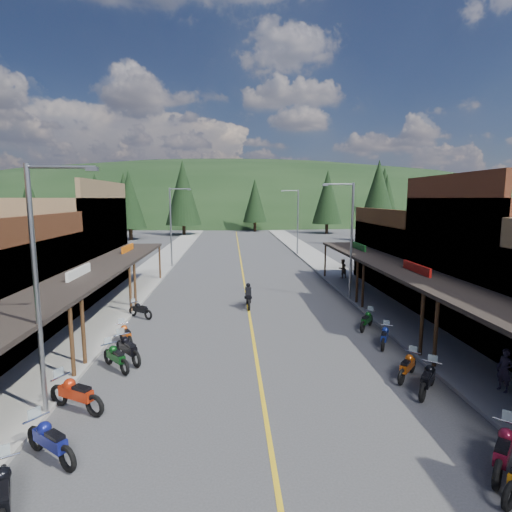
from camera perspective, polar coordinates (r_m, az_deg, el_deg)
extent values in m
plane|color=#38383A|center=(19.77, -0.28, -12.42)|extent=(220.00, 220.00, 0.00)
cube|color=gold|center=(39.11, -1.98, -2.02)|extent=(0.15, 90.00, 0.01)
cube|color=gray|center=(39.82, -14.60, -2.00)|extent=(3.40, 94.00, 0.15)
cube|color=gray|center=(40.28, 10.50, -1.75)|extent=(3.40, 94.00, 0.15)
cylinder|color=#472D19|center=(17.16, -24.82, -11.15)|extent=(0.16, 0.16, 3.00)
cube|color=#3F2111|center=(22.46, -27.43, -2.63)|extent=(0.30, 9.00, 6.20)
cube|color=black|center=(21.93, -23.94, -2.92)|extent=(3.20, 9.00, 0.18)
cylinder|color=#472D19|center=(18.23, -23.45, -9.94)|extent=(0.16, 0.16, 3.00)
cylinder|color=#472D19|center=(25.43, -17.52, -4.58)|extent=(0.16, 0.16, 3.00)
cube|color=silver|center=(21.89, -23.97, -2.41)|extent=(0.12, 3.00, 0.70)
cube|color=brown|center=(32.64, -26.92, 1.24)|extent=(8.00, 10.20, 7.00)
cube|color=brown|center=(31.25, -20.50, 2.45)|extent=(0.30, 10.20, 8.20)
cube|color=black|center=(30.99, -17.83, 0.48)|extent=(3.20, 10.20, 0.18)
cylinder|color=#472D19|center=(26.57, -16.91, -4.01)|extent=(0.16, 0.16, 3.00)
cylinder|color=#472D19|center=(35.24, -13.58, -0.92)|extent=(0.16, 0.16, 3.00)
cube|color=#CC590C|center=(30.96, -17.84, 0.84)|extent=(0.12, 3.00, 0.70)
cylinder|color=#472D19|center=(18.03, 24.29, -10.18)|extent=(0.16, 0.16, 3.00)
cube|color=#562B19|center=(23.25, 25.28, 0.35)|extent=(0.30, 9.00, 8.20)
cube|color=black|center=(22.75, 21.90, -2.42)|extent=(3.20, 9.00, 0.18)
cylinder|color=#472D19|center=(19.05, 22.60, -9.11)|extent=(0.16, 0.16, 3.00)
cylinder|color=#472D19|center=(26.03, 15.05, -4.19)|extent=(0.16, 0.16, 3.00)
cube|color=#B2140F|center=(22.72, 21.93, -1.92)|extent=(0.12, 3.00, 0.70)
cube|color=#4C2D16|center=(33.66, 23.03, -0.05)|extent=(8.00, 10.20, 5.00)
cube|color=#4C2D16|center=(32.04, 16.93, 0.94)|extent=(0.30, 10.20, 6.20)
cube|color=black|center=(31.58, 14.45, 0.75)|extent=(3.20, 10.20, 0.18)
cylinder|color=#472D19|center=(27.14, 14.24, -3.65)|extent=(0.16, 0.16, 3.00)
cylinder|color=#472D19|center=(35.67, 9.85, -0.70)|extent=(0.16, 0.16, 3.00)
cube|color=#14591E|center=(31.55, 14.46, 1.11)|extent=(0.12, 3.00, 0.70)
cylinder|color=gray|center=(14.17, -28.83, -4.92)|extent=(0.16, 0.16, 8.00)
cylinder|color=gray|center=(13.48, -26.08, 11.35)|extent=(2.00, 0.10, 0.10)
cube|color=gray|center=(13.16, -22.37, 11.44)|extent=(0.35, 0.18, 0.12)
cylinder|color=gray|center=(41.02, -12.07, 3.91)|extent=(0.16, 0.16, 8.00)
cylinder|color=gray|center=(40.79, -10.83, 9.40)|extent=(2.00, 0.10, 0.10)
cube|color=gray|center=(40.69, -9.55, 9.37)|extent=(0.35, 0.18, 0.12)
cylinder|color=gray|center=(27.85, 13.48, 1.89)|extent=(0.16, 0.16, 8.00)
cylinder|color=gray|center=(27.43, 11.73, 10.01)|extent=(2.00, 0.10, 0.10)
cube|color=gray|center=(27.21, 9.87, 9.97)|extent=(0.35, 0.18, 0.12)
cylinder|color=gray|center=(49.24, 5.98, 4.74)|extent=(0.16, 0.16, 8.00)
cylinder|color=gray|center=(49.00, 4.88, 9.30)|extent=(2.00, 0.10, 0.10)
cube|color=gray|center=(48.88, 3.82, 9.26)|extent=(0.35, 0.18, 0.12)
ellipsoid|color=black|center=(153.63, -3.20, 5.64)|extent=(310.00, 140.00, 60.00)
cylinder|color=black|center=(89.59, -29.40, 3.37)|extent=(0.60, 0.60, 2.00)
cone|color=black|center=(89.39, -29.65, 6.88)|extent=(5.04, 5.04, 9.00)
cylinder|color=black|center=(91.59, -18.13, 4.10)|extent=(0.60, 0.60, 2.00)
cone|color=black|center=(91.39, -18.31, 8.01)|extent=(5.88, 5.88, 10.50)
cylinder|color=black|center=(77.22, -10.25, 3.68)|extent=(0.60, 0.60, 2.00)
cone|color=black|center=(76.99, -10.38, 8.88)|extent=(6.72, 6.72, 12.00)
cylinder|color=black|center=(84.83, -0.16, 4.21)|extent=(0.60, 0.60, 2.00)
cone|color=black|center=(84.62, -0.16, 7.93)|extent=(5.04, 5.04, 9.00)
cylinder|color=black|center=(80.97, 10.06, 3.89)|extent=(0.60, 0.60, 2.00)
cone|color=black|center=(80.75, 10.17, 8.32)|extent=(5.88, 5.88, 10.50)
cylinder|color=black|center=(97.21, 17.61, 4.34)|extent=(0.60, 0.60, 2.00)
cone|color=black|center=(97.03, 17.80, 8.47)|extent=(6.72, 6.72, 12.00)
cylinder|color=black|center=(95.14, 26.13, 3.81)|extent=(0.60, 0.60, 2.00)
cone|color=black|center=(94.95, 26.34, 7.12)|extent=(5.04, 5.04, 9.00)
cylinder|color=black|center=(99.58, -21.74, 4.23)|extent=(0.60, 0.60, 2.00)
cone|color=black|center=(99.40, -21.94, 7.82)|extent=(5.88, 5.88, 10.50)
cylinder|color=black|center=(62.39, -23.20, 2.09)|extent=(0.60, 0.60, 2.00)
cone|color=black|center=(62.11, -23.46, 6.67)|extent=(4.48, 4.48, 8.00)
cylinder|color=black|center=(68.50, 17.91, 2.85)|extent=(0.60, 0.60, 2.00)
cone|color=black|center=(68.24, 18.11, 7.36)|extent=(4.93, 4.93, 8.80)
cylinder|color=black|center=(70.78, -17.45, 3.03)|extent=(0.60, 0.60, 2.00)
cone|color=black|center=(70.53, -17.65, 7.72)|extent=(5.38, 5.38, 9.60)
cylinder|color=black|center=(60.56, 16.80, 2.24)|extent=(0.60, 0.60, 2.00)
cone|color=black|center=(60.27, 17.04, 8.11)|extent=(5.82, 5.82, 10.40)
imported|color=#272131|center=(17.16, 31.97, -13.66)|extent=(0.52, 0.66, 1.57)
imported|color=#4E3D31|center=(35.12, 12.23, -1.76)|extent=(0.93, 0.75, 1.67)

